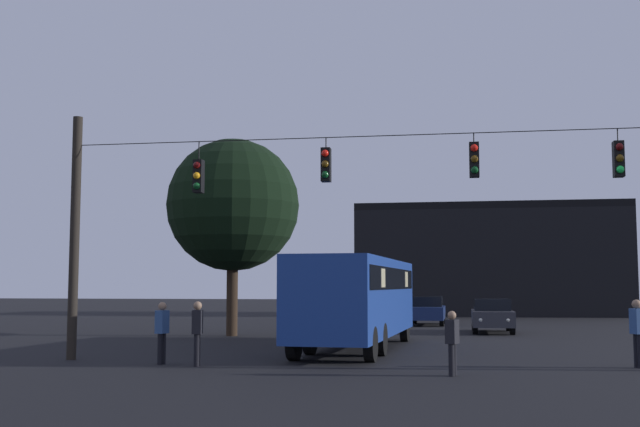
% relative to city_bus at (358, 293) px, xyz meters
% --- Properties ---
extents(ground_plane, '(168.00, 168.00, 0.00)m').
position_rel_city_bus_xyz_m(ground_plane, '(1.62, 6.47, -1.87)').
color(ground_plane, black).
rests_on(ground_plane, ground).
extents(overhead_signal_span, '(19.06, 0.44, 7.13)m').
position_rel_city_bus_xyz_m(overhead_signal_span, '(1.65, -4.90, 2.22)').
color(overhead_signal_span, black).
rests_on(overhead_signal_span, ground).
extents(city_bus, '(3.15, 11.13, 3.00)m').
position_rel_city_bus_xyz_m(city_bus, '(0.00, 0.00, 0.00)').
color(city_bus, navy).
rests_on(city_bus, ground).
extents(car_near_right, '(1.85, 4.36, 1.52)m').
position_rel_city_bus_xyz_m(car_near_right, '(4.94, 10.20, -1.07)').
color(car_near_right, '#2D2D33').
rests_on(car_near_right, ground).
extents(car_far_left, '(1.88, 4.37, 1.52)m').
position_rel_city_bus_xyz_m(car_far_left, '(1.85, 16.56, -1.07)').
color(car_far_left, navy).
rests_on(car_far_left, ground).
extents(pedestrian_crossing_left, '(0.34, 0.42, 1.53)m').
position_rel_city_bus_xyz_m(pedestrian_crossing_left, '(3.11, -7.22, -1.01)').
color(pedestrian_crossing_left, black).
rests_on(pedestrian_crossing_left, ground).
extents(pedestrian_crossing_center, '(0.29, 0.39, 1.71)m').
position_rel_city_bus_xyz_m(pedestrian_crossing_center, '(-3.60, -6.04, -0.89)').
color(pedestrian_crossing_center, black).
rests_on(pedestrian_crossing_center, ground).
extents(pedestrian_crossing_right, '(0.34, 0.42, 1.77)m').
position_rel_city_bus_xyz_m(pedestrian_crossing_right, '(7.89, -4.62, -0.85)').
color(pedestrian_crossing_right, black).
rests_on(pedestrian_crossing_right, ground).
extents(pedestrian_near_bus, '(0.31, 0.40, 1.68)m').
position_rel_city_bus_xyz_m(pedestrian_near_bus, '(-4.71, -5.73, -0.91)').
color(pedestrian_near_bus, black).
rests_on(pedestrian_near_bus, ground).
extents(corner_building, '(18.83, 8.21, 7.88)m').
position_rel_city_bus_xyz_m(corner_building, '(5.90, 31.99, 2.07)').
color(corner_building, black).
rests_on(corner_building, ground).
extents(tree_left_silhouette, '(5.70, 5.70, 8.44)m').
position_rel_city_bus_xyz_m(tree_left_silhouette, '(-6.09, 6.05, 3.71)').
color(tree_left_silhouette, '#2D2116').
rests_on(tree_left_silhouette, ground).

